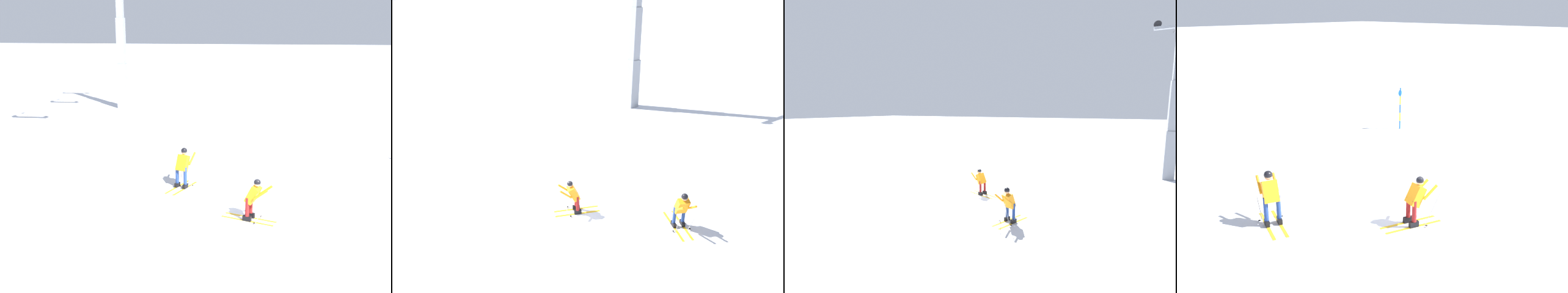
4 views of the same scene
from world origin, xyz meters
TOP-DOWN VIEW (x-y plane):
  - ground_plane at (0.00, 0.00)m, footprint 260.00×260.00m
  - skier_carving_main at (-0.10, 0.23)m, footprint 1.07×1.80m
  - lift_tower_far at (20.27, 10.08)m, footprint 0.68×2.61m
  - skier_distant_uphill at (2.88, 2.95)m, footprint 1.82×1.12m

SIDE VIEW (x-z plane):
  - ground_plane at x=0.00m, z-range 0.00..0.00m
  - skier_carving_main at x=-0.10m, z-range 0.03..1.55m
  - skier_distant_uphill at x=2.88m, z-range 0.05..1.71m
  - lift_tower_far at x=20.27m, z-range -0.81..9.50m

